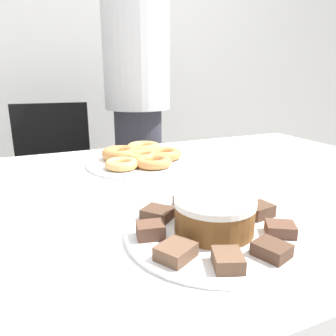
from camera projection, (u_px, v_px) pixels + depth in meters
wall_back at (75, 31)px, 2.20m from camera, size 8.00×0.05×2.60m
table at (181, 209)px, 0.93m from camera, size 1.64×1.08×0.73m
person_standing at (137, 99)px, 1.69m from camera, size 0.33×0.33×1.69m
office_chair_left at (56, 194)px, 1.74m from camera, size 0.49×0.49×0.87m
plate_cake at (214, 233)px, 0.63m from camera, size 0.34×0.34×0.01m
plate_donuts at (143, 162)px, 1.12m from camera, size 0.38×0.38×0.01m
frosted_cake at (214, 215)px, 0.62m from camera, size 0.15×0.15×0.07m
lamington_0 at (223, 202)px, 0.74m from camera, size 0.07×0.07×0.02m
lamington_1 at (186, 203)px, 0.73m from camera, size 0.05×0.05×0.02m
lamington_2 at (158, 213)px, 0.68m from camera, size 0.08×0.08×0.02m
lamington_3 at (150, 230)px, 0.60m from camera, size 0.06×0.05×0.03m
lamington_4 at (176, 252)px, 0.53m from camera, size 0.08×0.07×0.02m
lamington_5 at (228, 260)px, 0.51m from camera, size 0.06×0.07×0.02m
lamington_6 at (272, 250)px, 0.54m from camera, size 0.06×0.07×0.02m
lamington_7 at (280, 229)px, 0.61m from camera, size 0.07×0.07×0.02m
lamington_8 at (259, 210)px, 0.69m from camera, size 0.06×0.05×0.03m
donut_0 at (142, 157)px, 1.12m from camera, size 0.11×0.11×0.03m
donut_1 at (153, 162)px, 1.05m from camera, size 0.12×0.12×0.03m
donut_2 at (164, 154)px, 1.15m from camera, size 0.12×0.12×0.03m
donut_3 at (144, 148)px, 1.23m from camera, size 0.13×0.13×0.04m
donut_4 at (120, 153)px, 1.15m from camera, size 0.13×0.13×0.04m
donut_5 at (122, 164)px, 1.03m from camera, size 0.11×0.11×0.03m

